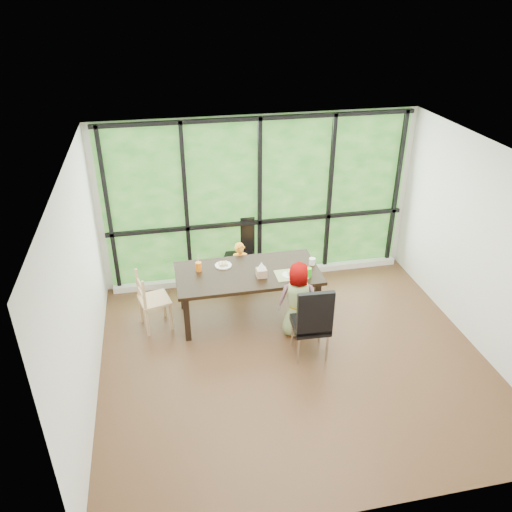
{
  "coord_description": "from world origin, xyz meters",
  "views": [
    {
      "loc": [
        -1.54,
        -5.04,
        4.42
      ],
      "look_at": [
        -0.3,
        1.0,
        1.05
      ],
      "focal_mm": 35.66,
      "sensor_mm": 36.0,
      "label": 1
    }
  ],
  "objects_px": {
    "plate_far": "(223,265)",
    "white_mug": "(312,261)",
    "orange_cup": "(199,267)",
    "tissue_box": "(261,273)",
    "plate_near": "(289,275)",
    "chair_window_leather": "(239,253)",
    "green_cup": "(309,272)",
    "dining_table": "(248,294)",
    "child_older": "(299,300)",
    "child_toddler": "(241,269)",
    "chair_end_beech": "(154,300)",
    "chair_interior_leather": "(311,320)"
  },
  "relations": [
    {
      "from": "child_older",
      "to": "green_cup",
      "type": "bearing_deg",
      "value": -115.29
    },
    {
      "from": "plate_far",
      "to": "white_mug",
      "type": "relative_size",
      "value": 2.54
    },
    {
      "from": "child_older",
      "to": "child_toddler",
      "type": "bearing_deg",
      "value": -50.51
    },
    {
      "from": "child_toddler",
      "to": "plate_far",
      "type": "height_order",
      "value": "child_toddler"
    },
    {
      "from": "chair_window_leather",
      "to": "green_cup",
      "type": "bearing_deg",
      "value": -40.27
    },
    {
      "from": "green_cup",
      "to": "white_mug",
      "type": "height_order",
      "value": "green_cup"
    },
    {
      "from": "chair_interior_leather",
      "to": "tissue_box",
      "type": "bearing_deg",
      "value": -58.27
    },
    {
      "from": "green_cup",
      "to": "plate_far",
      "type": "bearing_deg",
      "value": 154.41
    },
    {
      "from": "child_toddler",
      "to": "white_mug",
      "type": "height_order",
      "value": "child_toddler"
    },
    {
      "from": "plate_far",
      "to": "orange_cup",
      "type": "relative_size",
      "value": 1.78
    },
    {
      "from": "plate_far",
      "to": "plate_near",
      "type": "height_order",
      "value": "plate_far"
    },
    {
      "from": "chair_window_leather",
      "to": "plate_far",
      "type": "height_order",
      "value": "chair_window_leather"
    },
    {
      "from": "chair_window_leather",
      "to": "dining_table",
      "type": "bearing_deg",
      "value": -73.71
    },
    {
      "from": "child_toddler",
      "to": "plate_near",
      "type": "height_order",
      "value": "child_toddler"
    },
    {
      "from": "chair_interior_leather",
      "to": "green_cup",
      "type": "xyz_separation_m",
      "value": [
        0.18,
        0.73,
        0.28
      ]
    },
    {
      "from": "child_toddler",
      "to": "green_cup",
      "type": "xyz_separation_m",
      "value": [
        0.81,
        -0.9,
        0.37
      ]
    },
    {
      "from": "child_toddler",
      "to": "green_cup",
      "type": "relative_size",
      "value": 6.66
    },
    {
      "from": "tissue_box",
      "to": "white_mug",
      "type": "bearing_deg",
      "value": 13.4
    },
    {
      "from": "chair_window_leather",
      "to": "child_older",
      "type": "distance_m",
      "value": 1.65
    },
    {
      "from": "chair_window_leather",
      "to": "plate_near",
      "type": "height_order",
      "value": "chair_window_leather"
    },
    {
      "from": "chair_end_beech",
      "to": "plate_far",
      "type": "distance_m",
      "value": 1.1
    },
    {
      "from": "white_mug",
      "to": "dining_table",
      "type": "bearing_deg",
      "value": -178.29
    },
    {
      "from": "chair_interior_leather",
      "to": "white_mug",
      "type": "xyz_separation_m",
      "value": [
        0.33,
        1.05,
        0.26
      ]
    },
    {
      "from": "dining_table",
      "to": "chair_end_beech",
      "type": "distance_m",
      "value": 1.34
    },
    {
      "from": "plate_near",
      "to": "green_cup",
      "type": "distance_m",
      "value": 0.28
    },
    {
      "from": "child_toddler",
      "to": "orange_cup",
      "type": "height_order",
      "value": "child_toddler"
    },
    {
      "from": "chair_window_leather",
      "to": "plate_far",
      "type": "distance_m",
      "value": 0.85
    },
    {
      "from": "orange_cup",
      "to": "tissue_box",
      "type": "height_order",
      "value": "orange_cup"
    },
    {
      "from": "orange_cup",
      "to": "tissue_box",
      "type": "relative_size",
      "value": 0.98
    },
    {
      "from": "plate_far",
      "to": "plate_near",
      "type": "distance_m",
      "value": 0.98
    },
    {
      "from": "chair_end_beech",
      "to": "tissue_box",
      "type": "distance_m",
      "value": 1.56
    },
    {
      "from": "child_older",
      "to": "plate_near",
      "type": "bearing_deg",
      "value": -69.7
    },
    {
      "from": "chair_end_beech",
      "to": "green_cup",
      "type": "distance_m",
      "value": 2.2
    },
    {
      "from": "dining_table",
      "to": "green_cup",
      "type": "distance_m",
      "value": 0.97
    },
    {
      "from": "plate_near",
      "to": "orange_cup",
      "type": "relative_size",
      "value": 1.5
    },
    {
      "from": "plate_far",
      "to": "tissue_box",
      "type": "bearing_deg",
      "value": -40.0
    },
    {
      "from": "tissue_box",
      "to": "plate_near",
      "type": "bearing_deg",
      "value": -7.2
    },
    {
      "from": "child_toddler",
      "to": "white_mug",
      "type": "relative_size",
      "value": 9.32
    },
    {
      "from": "child_toddler",
      "to": "tissue_box",
      "type": "xyz_separation_m",
      "value": [
        0.17,
        -0.77,
        0.36
      ]
    },
    {
      "from": "chair_window_leather",
      "to": "chair_interior_leather",
      "type": "distance_m",
      "value": 2.09
    },
    {
      "from": "dining_table",
      "to": "chair_window_leather",
      "type": "height_order",
      "value": "chair_window_leather"
    },
    {
      "from": "chair_interior_leather",
      "to": "white_mug",
      "type": "bearing_deg",
      "value": -104.29
    },
    {
      "from": "chair_window_leather",
      "to": "child_older",
      "type": "relative_size",
      "value": 0.97
    },
    {
      "from": "child_toddler",
      "to": "plate_far",
      "type": "xyz_separation_m",
      "value": [
        -0.32,
        -0.36,
        0.31
      ]
    },
    {
      "from": "dining_table",
      "to": "tissue_box",
      "type": "bearing_deg",
      "value": -44.4
    },
    {
      "from": "white_mug",
      "to": "chair_end_beech",
      "type": "bearing_deg",
      "value": -179.27
    },
    {
      "from": "child_toddler",
      "to": "chair_interior_leather",
      "type": "bearing_deg",
      "value": -64.67
    },
    {
      "from": "dining_table",
      "to": "plate_near",
      "type": "xyz_separation_m",
      "value": [
        0.55,
        -0.21,
        0.38
      ]
    },
    {
      "from": "orange_cup",
      "to": "green_cup",
      "type": "distance_m",
      "value": 1.56
    },
    {
      "from": "chair_end_beech",
      "to": "child_older",
      "type": "height_order",
      "value": "child_older"
    }
  ]
}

